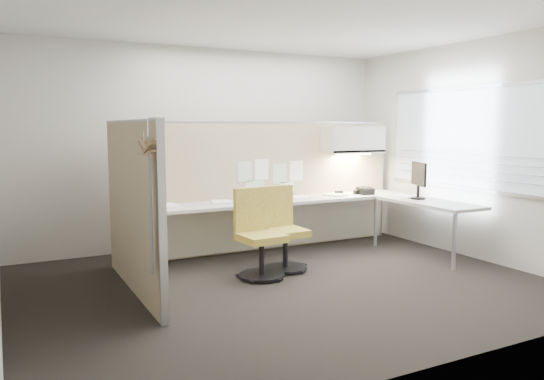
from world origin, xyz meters
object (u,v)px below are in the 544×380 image
desk (305,209)px  phone (365,191)px  monitor (419,178)px  chair_right (282,231)px  chair_left (258,236)px

desk → phone: phone is taller
desk → monitor: bearing=-26.2°
chair_right → monitor: (2.02, -0.10, 0.56)m
desk → monitor: 1.58m
monitor → desk: bearing=85.4°
phone → chair_right: bearing=-155.6°
desk → chair_right: size_ratio=4.09×
desk → monitor: (1.37, -0.67, 0.41)m
desk → chair_left: (-1.06, -0.74, -0.14)m
chair_left → monitor: bearing=-2.9°
desk → chair_left: size_ratio=4.03×
monitor → phone: bearing=45.4°
chair_right → monitor: size_ratio=1.98×
monitor → phone: (-0.32, 0.73, -0.23)m
chair_right → monitor: 2.10m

